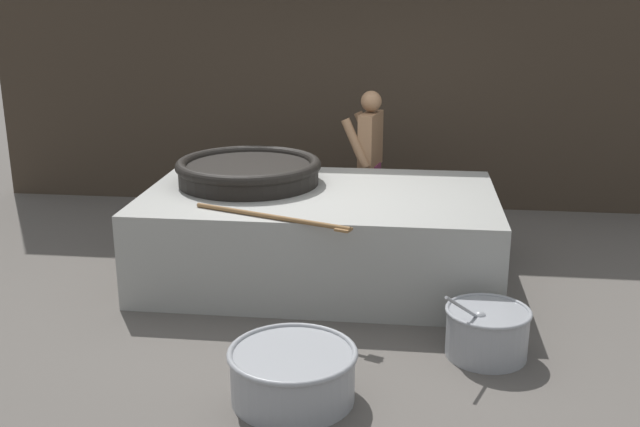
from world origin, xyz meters
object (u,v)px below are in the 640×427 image
(cook, at_px, (369,159))
(prep_bowl_meat, at_px, (293,372))
(giant_wok_near, at_px, (249,170))
(prep_bowl_vegetables, at_px, (487,330))

(cook, relative_size, prep_bowl_meat, 1.84)
(giant_wok_near, height_order, cook, cook)
(giant_wok_near, relative_size, prep_bowl_vegetables, 1.98)
(prep_bowl_meat, bearing_deg, giant_wok_near, 108.07)
(prep_bowl_vegetables, xyz_separation_m, prep_bowl_meat, (-1.37, -0.79, -0.01))
(prep_bowl_vegetables, height_order, prep_bowl_meat, prep_bowl_vegetables)
(cook, distance_m, prep_bowl_meat, 3.67)
(giant_wok_near, height_order, prep_bowl_vegetables, giant_wok_near)
(giant_wok_near, xyz_separation_m, prep_bowl_meat, (0.81, -2.49, -0.78))
(cook, bearing_deg, giant_wok_near, 57.06)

